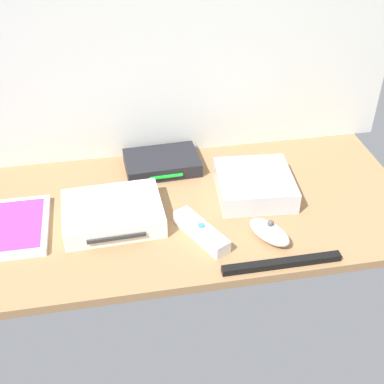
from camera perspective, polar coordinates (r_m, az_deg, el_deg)
name	(u,v)px	position (r cm, az deg, el deg)	size (l,w,h in cm)	color
ground_plane	(192,210)	(116.59, 0.00, -1.98)	(100.00, 48.00, 2.00)	#936D47
back_wall	(172,29)	(122.15, -2.18, 17.58)	(110.00, 1.20, 64.00)	silver
game_console	(113,213)	(111.81, -8.77, -2.34)	(21.58, 17.10, 4.40)	white
mini_computer	(255,184)	(119.14, 6.95, 0.86)	(18.35, 18.35, 5.30)	silver
game_case	(16,227)	(115.45, -18.98, -3.69)	(13.60, 19.00, 1.56)	white
network_router	(162,163)	(127.66, -3.36, 3.26)	(18.49, 12.94, 3.40)	black
remote_wand	(200,232)	(106.89, 0.89, -4.43)	(9.90, 14.83, 3.40)	white
remote_nunchuk	(269,232)	(107.17, 8.58, -4.43)	(9.07, 10.80, 5.10)	white
sensor_bar	(282,263)	(102.74, 9.93, -7.79)	(24.00, 1.80, 1.40)	black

